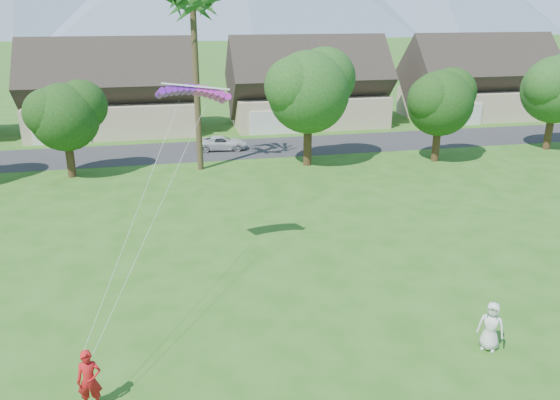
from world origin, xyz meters
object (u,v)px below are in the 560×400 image
object	(u,v)px
watcher	(491,326)
parafoil_kite	(193,90)
kite_flyer	(89,380)
parked_car	(223,143)

from	to	relation	value
watcher	parafoil_kite	bearing A→B (deg)	175.73
kite_flyer	parked_car	xyz separation A→B (m)	(7.35, 30.49, -0.40)
kite_flyer	parafoil_kite	distance (m)	12.21
kite_flyer	parked_car	world-z (taller)	kite_flyer
parafoil_kite	watcher	bearing A→B (deg)	-51.47
kite_flyer	parafoil_kite	world-z (taller)	parafoil_kite
watcher	parafoil_kite	distance (m)	14.67
watcher	parked_car	size ratio (longest dim) A/B	0.43
parked_car	watcher	bearing A→B (deg)	-164.65
watcher	parked_car	xyz separation A→B (m)	(-5.83, 30.26, -0.32)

